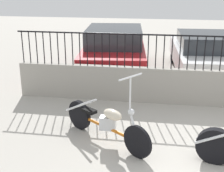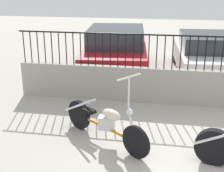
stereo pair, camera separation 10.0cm
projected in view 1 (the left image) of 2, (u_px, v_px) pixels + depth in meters
The scene contains 4 objects.
low_wall at pixel (221, 89), 7.12m from camera, with size 9.67×0.18×0.84m.
motorcycle_orange at pixel (103, 121), 5.60m from camera, with size 1.77×1.34×1.37m.
car_red at pixel (115, 50), 9.66m from camera, with size 2.23×4.49×1.43m.
car_white at pixel (206, 53), 9.55m from camera, with size 2.10×4.27×1.27m.
Camera 1 is at (-1.39, -3.93, 2.78)m, focal length 50.00 mm.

